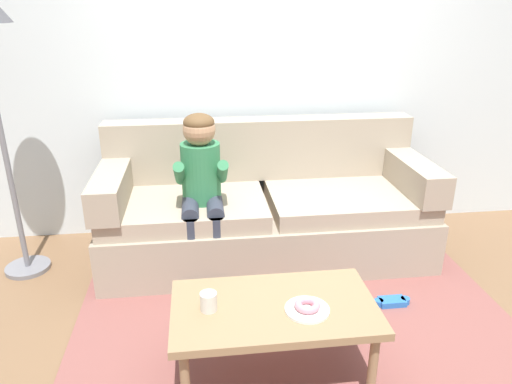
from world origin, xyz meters
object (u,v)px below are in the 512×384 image
at_px(couch, 265,210).
at_px(person_child, 201,181).
at_px(coffee_table, 274,312).
at_px(toy_controller, 392,302).
at_px(donut, 307,305).
at_px(mug, 209,302).

height_order(couch, person_child, person_child).
distance_m(coffee_table, toy_controller, 1.01).
bearing_deg(person_child, donut, -67.57).
distance_m(couch, coffee_table, 1.26).
xyz_separation_m(donut, toy_controller, (0.67, 0.54, -0.41)).
distance_m(couch, person_child, 0.60).
bearing_deg(toy_controller, coffee_table, -116.78).
bearing_deg(person_child, couch, 24.65).
xyz_separation_m(coffee_table, mug, (-0.31, 0.00, 0.09)).
bearing_deg(donut, toy_controller, 38.77).
distance_m(couch, mug, 1.34).
height_order(couch, toy_controller, couch).
bearing_deg(couch, donut, -89.75).
relative_size(coffee_table, mug, 10.88).
relative_size(donut, toy_controller, 0.53).
bearing_deg(mug, coffee_table, -0.05).
bearing_deg(couch, person_child, -155.35).
xyz_separation_m(coffee_table, donut, (0.14, -0.07, 0.08)).
height_order(person_child, donut, person_child).
height_order(couch, coffee_table, couch).
distance_m(couch, donut, 1.33).
bearing_deg(donut, coffee_table, 155.26).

